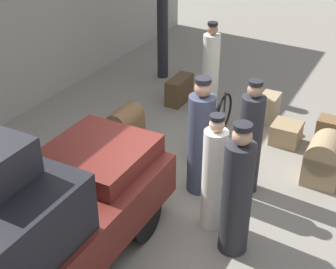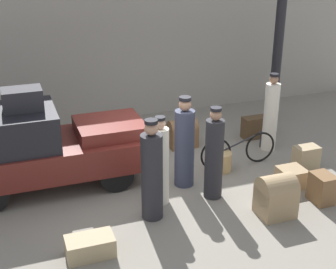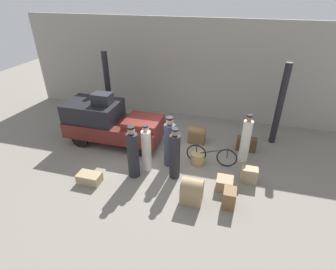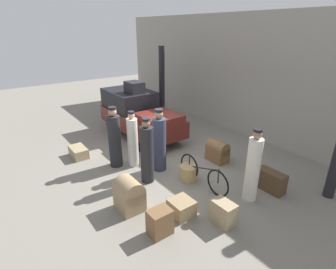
# 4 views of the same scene
# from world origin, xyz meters

# --- Properties ---
(ground_plane) EXTENTS (30.00, 30.00, 0.00)m
(ground_plane) POSITION_xyz_m (0.00, 0.00, 0.00)
(ground_plane) COLOR gray
(station_building_facade) EXTENTS (16.00, 0.15, 4.50)m
(station_building_facade) POSITION_xyz_m (0.00, 4.08, 2.25)
(station_building_facade) COLOR gray
(station_building_facade) RESTS_ON ground
(canopy_pillar_left) EXTENTS (0.26, 0.26, 3.27)m
(canopy_pillar_left) POSITION_xyz_m (-3.21, 2.39, 1.64)
(canopy_pillar_left) COLOR black
(canopy_pillar_left) RESTS_ON ground
(canopy_pillar_right) EXTENTS (0.26, 0.26, 3.27)m
(canopy_pillar_right) POSITION_xyz_m (4.06, 2.39, 1.64)
(canopy_pillar_right) COLOR black
(canopy_pillar_right) RESTS_ON ground
(truck) EXTENTS (3.83, 1.63, 1.67)m
(truck) POSITION_xyz_m (-2.36, 0.65, 0.90)
(truck) COLOR black
(truck) RESTS_ON ground
(bicycle) EXTENTS (1.80, 0.04, 0.77)m
(bicycle) POSITION_xyz_m (1.82, 0.14, 0.37)
(bicycle) COLOR black
(bicycle) RESTS_ON ground
(wicker_basket) EXTENTS (0.49, 0.49, 0.42)m
(wicker_basket) POSITION_xyz_m (1.35, 0.07, 0.21)
(wicker_basket) COLOR tan
(wicker_basket) RESTS_ON ground
(porter_lifting_near_truck) EXTENTS (0.32, 0.32, 1.74)m
(porter_lifting_near_truck) POSITION_xyz_m (-0.29, -0.76, 0.81)
(porter_lifting_near_truck) COLOR silver
(porter_lifting_near_truck) RESTS_ON ground
(porter_with_bicycle) EXTENTS (0.34, 0.34, 1.86)m
(porter_with_bicycle) POSITION_xyz_m (2.93, 0.70, 0.86)
(porter_with_bicycle) COLOR silver
(porter_with_bicycle) RESTS_ON ground
(conductor_in_dark_uniform) EXTENTS (0.39, 0.39, 1.88)m
(conductor_in_dark_uniform) POSITION_xyz_m (0.38, -0.25, 0.86)
(conductor_in_dark_uniform) COLOR #33384C
(conductor_in_dark_uniform) RESTS_ON ground
(porter_carrying_trunk) EXTENTS (0.38, 0.38, 1.87)m
(porter_carrying_trunk) POSITION_xyz_m (-0.60, -1.19, 0.86)
(porter_carrying_trunk) COLOR #232328
(porter_carrying_trunk) RESTS_ON ground
(porter_standing_middle) EXTENTS (0.35, 0.35, 1.84)m
(porter_standing_middle) POSITION_xyz_m (0.73, -0.89, 0.85)
(porter_standing_middle) COLOR #232328
(porter_standing_middle) RESTS_ON ground
(trunk_umber_medium) EXTENTS (0.51, 0.50, 0.38)m
(trunk_umber_medium) POSITION_xyz_m (2.41, -1.06, 0.19)
(trunk_umber_medium) COLOR #937A56
(trunk_umber_medium) RESTS_ON ground
(suitcase_small_leather) EXTENTS (0.36, 0.47, 0.57)m
(suitcase_small_leather) POSITION_xyz_m (2.59, -1.78, 0.29)
(suitcase_small_leather) COLOR brown
(suitcase_small_leather) RESTS_ON ground
(trunk_large_brown) EXTENTS (0.75, 0.32, 0.55)m
(trunk_large_brown) POSITION_xyz_m (3.02, 1.43, 0.27)
(trunk_large_brown) COLOR #4C3823
(trunk_large_brown) RESTS_ON ground
(suitcase_tan_flat) EXTENTS (0.76, 0.45, 0.33)m
(suitcase_tan_flat) POSITION_xyz_m (-1.88, -1.93, 0.16)
(suitcase_tan_flat) COLOR #9E8966
(suitcase_tan_flat) RESTS_ON ground
(trunk_wicker_pale) EXTENTS (0.63, 0.55, 0.79)m
(trunk_wicker_pale) POSITION_xyz_m (1.51, -1.89, 0.39)
(trunk_wicker_pale) COLOR #937A56
(trunk_wicker_pale) RESTS_ON ground
(suitcase_black_upright) EXTENTS (0.52, 0.34, 0.52)m
(suitcase_black_upright) POSITION_xyz_m (3.14, -0.49, 0.26)
(suitcase_black_upright) COLOR #9E8966
(suitcase_black_upright) RESTS_ON ground
(trunk_barrel_dark) EXTENTS (0.67, 0.43, 0.70)m
(trunk_barrel_dark) POSITION_xyz_m (1.05, 1.52, 0.35)
(trunk_barrel_dark) COLOR brown
(trunk_barrel_dark) RESTS_ON ground
(trunk_on_truck_roof) EXTENTS (0.73, 0.53, 0.41)m
(trunk_on_truck_roof) POSITION_xyz_m (-2.54, 0.65, 1.88)
(trunk_on_truck_roof) COLOR #232328
(trunk_on_truck_roof) RESTS_ON truck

